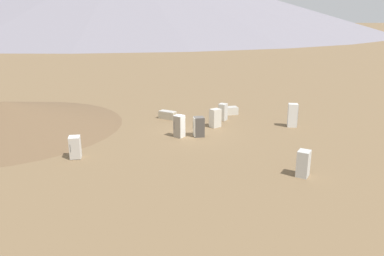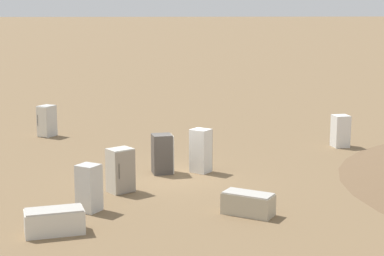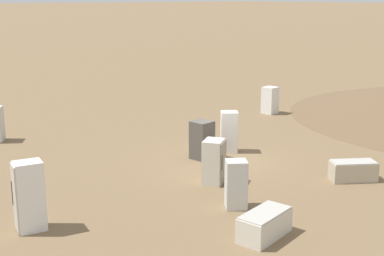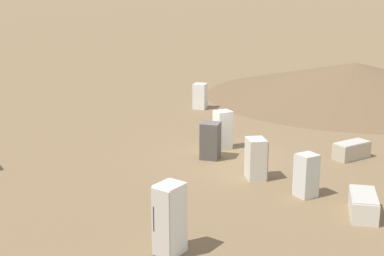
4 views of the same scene
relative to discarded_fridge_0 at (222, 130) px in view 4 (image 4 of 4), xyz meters
The scene contains 10 objects.
ground_plane 1.54m from the discarded_fridge_0, 153.04° to the right, with size 1000.00×1000.00×0.00m, color brown.
dirt_mound 14.41m from the discarded_fridge_0, 14.51° to the right, with size 18.61×18.61×2.11m.
discarded_fridge_0 is the anchor object (origin of this frame).
discarded_fridge_1 5.33m from the discarded_fridge_0, 81.14° to the right, with size 1.65×1.42×0.68m.
discarded_fridge_2 7.95m from the discarded_fridge_0, 127.04° to the right, with size 1.72×1.07×0.70m.
discarded_fridge_4 9.47m from the discarded_fridge_0, 167.69° to the right, with size 0.87×0.73×1.91m.
discarded_fridge_5 1.46m from the discarded_fridge_0, behind, with size 0.84×0.81×1.48m.
discarded_fridge_6 3.85m from the discarded_fridge_0, 141.18° to the right, with size 1.01×0.98×1.49m.
discarded_fridge_7 7.76m from the discarded_fridge_0, 29.98° to the left, with size 0.74×0.80×1.43m.
discarded_fridge_8 5.91m from the discarded_fridge_0, 131.75° to the right, with size 0.85×0.86×1.45m.
Camera 4 is at (-19.40, -7.02, 6.73)m, focal length 50.00 mm.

